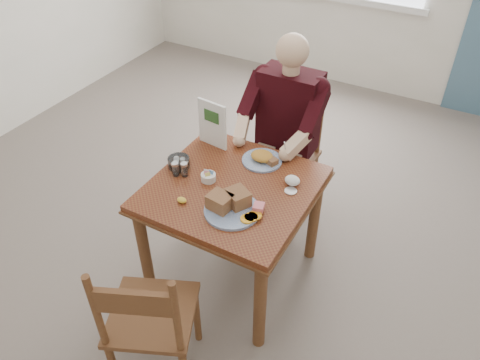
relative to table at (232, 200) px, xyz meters
The scene contains 14 objects.
floor 0.64m from the table, ahead, with size 6.00×6.00×0.00m, color #73665D.
lemon_wedge 0.34m from the table, 123.28° to the right, with size 0.06×0.04×0.03m, color yellow.
napkin 0.37m from the table, 30.83° to the left, with size 0.09×0.07×0.06m, color white.
metal_dish 0.36m from the table, 19.69° to the left, with size 0.07×0.07×0.01m, color silver.
table is the anchor object (origin of this frame).
chair_far 0.81m from the table, 90.00° to the left, with size 0.42×0.42×0.95m.
chair_near 0.83m from the table, 90.27° to the right, with size 0.55×0.55×0.95m.
diner 0.73m from the table, 90.00° to the left, with size 0.53×0.56×1.39m.
near_plate 0.25m from the table, 61.00° to the right, with size 0.37×0.37×0.10m.
far_plate 0.33m from the table, 80.55° to the left, with size 0.32×0.32×0.07m.
caddy 0.20m from the table, behind, with size 0.11×0.11×0.07m.
shakers 0.36m from the table, 168.29° to the right, with size 0.10×0.08×0.09m.
creamer 0.40m from the table, behind, with size 0.15×0.15×0.06m.
menu 0.51m from the table, 136.01° to the left, with size 0.21×0.04×0.31m.
Camera 1 is at (1.04, -1.79, 2.46)m, focal length 35.00 mm.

